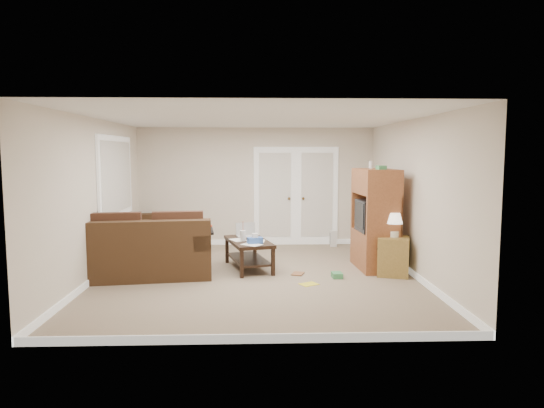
{
  "coord_description": "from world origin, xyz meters",
  "views": [
    {
      "loc": [
        -0.02,
        -7.58,
        1.96
      ],
      "look_at": [
        0.26,
        0.61,
        1.1
      ],
      "focal_mm": 32.0,
      "sensor_mm": 36.0,
      "label": 1
    }
  ],
  "objects_px": {
    "tv_armoire": "(375,218)",
    "side_cabinet": "(393,253)",
    "sectional_sofa": "(134,245)",
    "coffee_table": "(249,253)"
  },
  "relations": [
    {
      "from": "sectional_sofa",
      "to": "tv_armoire",
      "type": "bearing_deg",
      "value": -10.82
    },
    {
      "from": "coffee_table",
      "to": "side_cabinet",
      "type": "distance_m",
      "value": 2.4
    },
    {
      "from": "tv_armoire",
      "to": "side_cabinet",
      "type": "relative_size",
      "value": 1.8
    },
    {
      "from": "tv_armoire",
      "to": "side_cabinet",
      "type": "distance_m",
      "value": 0.72
    },
    {
      "from": "sectional_sofa",
      "to": "side_cabinet",
      "type": "relative_size",
      "value": 3.11
    },
    {
      "from": "coffee_table",
      "to": "tv_armoire",
      "type": "distance_m",
      "value": 2.23
    },
    {
      "from": "tv_armoire",
      "to": "sectional_sofa",
      "type": "bearing_deg",
      "value": 173.76
    },
    {
      "from": "tv_armoire",
      "to": "side_cabinet",
      "type": "height_order",
      "value": "tv_armoire"
    },
    {
      "from": "sectional_sofa",
      "to": "side_cabinet",
      "type": "xyz_separation_m",
      "value": [
        4.33,
        -0.75,
        -0.0
      ]
    },
    {
      "from": "coffee_table",
      "to": "sectional_sofa",
      "type": "bearing_deg",
      "value": 158.6
    }
  ]
}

